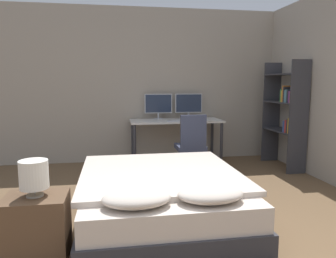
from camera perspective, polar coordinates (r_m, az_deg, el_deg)
name	(u,v)px	position (r m, az deg, el deg)	size (l,w,h in m)	color
wall_back	(157,86)	(5.93, -1.93, 7.56)	(12.00, 0.06, 2.70)	#9E9384
bed	(161,196)	(3.43, -1.17, -11.67)	(1.62, 1.95, 0.57)	#2D2D33
nightstand	(37,227)	(2.93, -21.86, -15.60)	(0.49, 0.40, 0.52)	brown
bedside_lamp	(34,175)	(2.79, -22.33, -7.40)	(0.22, 0.22, 0.29)	gray
desk	(176,125)	(5.64, 1.40, 0.66)	(1.57, 0.63, 0.77)	beige
monitor_left	(159,105)	(5.77, -1.64, 4.27)	(0.49, 0.16, 0.44)	#B7B7BC
monitor_right	(189,104)	(5.87, 3.62, 4.32)	(0.49, 0.16, 0.44)	#B7B7BC
keyboard	(178,121)	(5.42, 1.83, 1.43)	(0.36, 0.13, 0.02)	#B7B7BC
computer_mouse	(194,120)	(5.48, 4.58, 1.58)	(0.07, 0.05, 0.04)	#B7B7BC
office_chair	(191,152)	(4.94, 4.02, -4.06)	(0.52, 0.52, 0.94)	black
bookshelf	(287,109)	(5.64, 20.07, 3.27)	(0.32, 0.90, 1.75)	#333338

